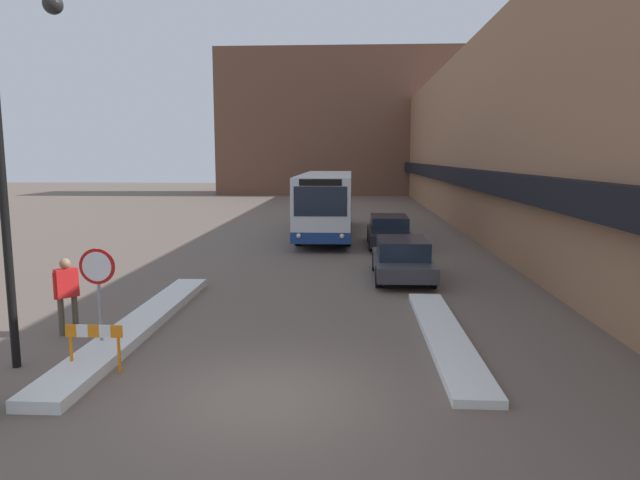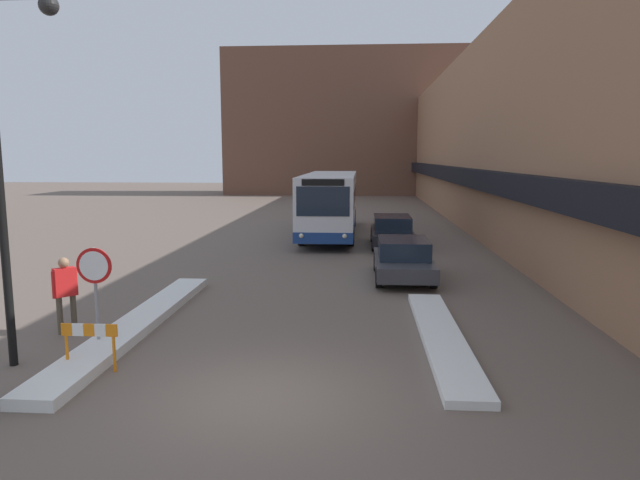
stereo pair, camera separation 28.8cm
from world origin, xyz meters
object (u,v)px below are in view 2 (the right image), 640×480
(stop_sign, at_px, (95,276))
(construction_barricade, at_px, (90,338))
(parked_car_back, at_px, (392,231))
(pedestrian, at_px, (65,288))
(street_lamp, at_px, (9,144))
(parked_car_front, at_px, (403,259))
(city_bus, at_px, (330,202))

(stop_sign, xyz_separation_m, construction_barricade, (0.43, -1.23, -0.93))
(parked_car_back, xyz_separation_m, pedestrian, (-8.29, -13.62, 0.37))
(parked_car_back, xyz_separation_m, street_lamp, (-8.03, -15.73, 3.63))
(parked_car_front, xyz_separation_m, pedestrian, (-8.29, -6.58, 0.39))
(parked_car_back, distance_m, construction_barricade, 17.24)
(city_bus, height_order, parked_car_back, city_bus)
(street_lamp, relative_size, construction_barricade, 6.45)
(parked_car_front, xyz_separation_m, stop_sign, (-7.04, -7.66, 0.91))
(pedestrian, bearing_deg, parked_car_back, 11.65)
(parked_car_back, bearing_deg, construction_barricade, -112.52)
(parked_car_front, distance_m, parked_car_back, 7.04)
(parked_car_back, bearing_deg, street_lamp, -117.05)
(street_lamp, bearing_deg, city_bus, 75.57)
(city_bus, relative_size, parked_car_front, 2.84)
(parked_car_back, height_order, pedestrian, pedestrian)
(parked_car_front, xyz_separation_m, parked_car_back, (-0.00, 7.04, 0.02))
(city_bus, distance_m, pedestrian, 18.10)
(city_bus, bearing_deg, construction_barricade, -100.31)
(street_lamp, bearing_deg, stop_sign, 45.97)
(parked_car_back, height_order, stop_sign, stop_sign)
(street_lamp, xyz_separation_m, construction_barricade, (1.43, -0.20, -3.67))
(stop_sign, xyz_separation_m, pedestrian, (-1.25, 1.08, -0.52))
(city_bus, height_order, pedestrian, city_bus)
(parked_car_back, distance_m, pedestrian, 15.95)
(parked_car_front, distance_m, street_lamp, 12.38)
(construction_barricade, bearing_deg, parked_car_back, 67.48)
(parked_car_front, bearing_deg, construction_barricade, -126.62)
(parked_car_front, height_order, construction_barricade, parked_car_front)
(parked_car_front, xyz_separation_m, construction_barricade, (-6.60, -8.89, -0.02))
(city_bus, xyz_separation_m, parked_car_back, (3.04, -3.68, -1.03))
(city_bus, relative_size, pedestrian, 6.71)
(stop_sign, bearing_deg, pedestrian, 139.32)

